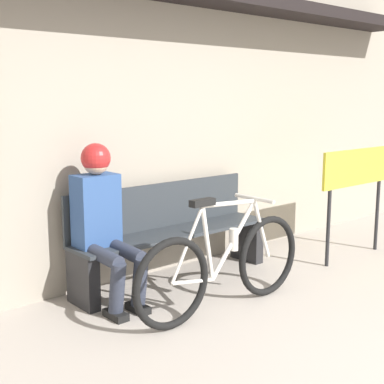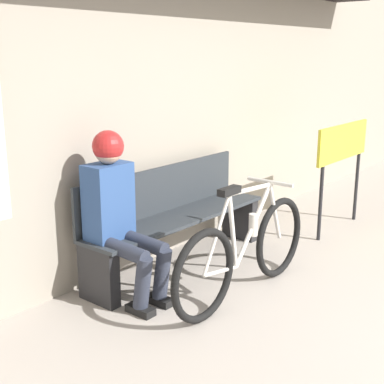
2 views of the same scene
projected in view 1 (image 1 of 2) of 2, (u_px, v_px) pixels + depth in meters
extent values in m
cube|color=#9E9384|center=(168.00, 99.00, 4.93)|extent=(12.00, 0.12, 3.20)
cube|color=#2D3338|center=(175.00, 232.00, 4.71)|extent=(1.94, 0.42, 0.03)
cube|color=#2D3338|center=(161.00, 205.00, 4.81)|extent=(1.94, 0.03, 0.40)
cube|color=#232326|center=(83.00, 280.00, 4.15)|extent=(0.10, 0.36, 0.43)
cube|color=#232326|center=(247.00, 239.00, 5.34)|extent=(0.10, 0.36, 0.43)
torus|color=black|center=(172.00, 284.00, 3.73)|extent=(0.67, 0.05, 0.67)
torus|color=black|center=(268.00, 256.00, 4.38)|extent=(0.67, 0.05, 0.67)
cylinder|color=silver|center=(229.00, 203.00, 4.00)|extent=(0.55, 0.03, 0.07)
cylinder|color=silver|center=(234.00, 239.00, 4.08)|extent=(0.47, 0.03, 0.56)
cylinder|color=silver|center=(207.00, 244.00, 3.90)|extent=(0.13, 0.03, 0.58)
cylinder|color=silver|center=(193.00, 282.00, 3.86)|extent=(0.39, 0.03, 0.09)
cylinder|color=silver|center=(187.00, 244.00, 3.77)|extent=(0.30, 0.02, 0.53)
cylinder|color=silver|center=(261.00, 229.00, 4.28)|extent=(0.21, 0.03, 0.49)
cube|color=black|center=(202.00, 203.00, 3.81)|extent=(0.20, 0.07, 0.05)
cylinder|color=silver|center=(254.00, 198.00, 4.17)|extent=(0.03, 0.40, 0.03)
cylinder|color=beige|center=(234.00, 239.00, 4.08)|extent=(0.07, 0.07, 0.17)
cylinder|color=#2D3342|center=(103.00, 256.00, 3.99)|extent=(0.11, 0.43, 0.13)
cylinder|color=#2D3342|center=(117.00, 288.00, 3.89)|extent=(0.11, 0.17, 0.40)
cube|color=black|center=(116.00, 315.00, 3.95)|extent=(0.10, 0.22, 0.06)
cylinder|color=#2D3342|center=(126.00, 251.00, 4.12)|extent=(0.11, 0.43, 0.13)
cylinder|color=#2D3342|center=(140.00, 282.00, 4.02)|extent=(0.11, 0.17, 0.40)
cube|color=black|center=(138.00, 308.00, 4.08)|extent=(0.10, 0.22, 0.06)
cube|color=#2D4C84|center=(96.00, 210.00, 4.19)|extent=(0.34, 0.22, 0.57)
sphere|color=tan|center=(96.00, 162.00, 4.11)|extent=(0.20, 0.20, 0.20)
sphere|color=#B22323|center=(96.00, 158.00, 4.10)|extent=(0.23, 0.23, 0.23)
cylinder|color=#232326|center=(328.00, 228.00, 5.12)|extent=(0.04, 0.04, 0.75)
cylinder|color=#232326|center=(377.00, 215.00, 5.68)|extent=(0.04, 0.04, 0.75)
cube|color=yellow|center=(357.00, 167.00, 5.31)|extent=(1.10, 0.03, 0.36)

